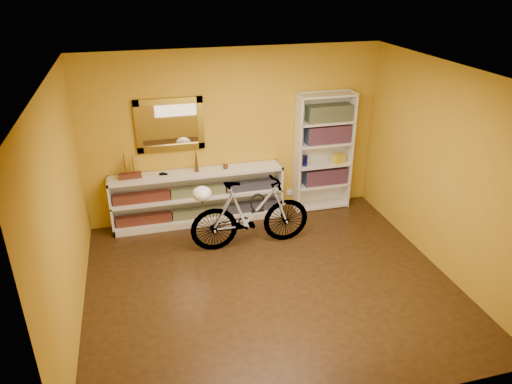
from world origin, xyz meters
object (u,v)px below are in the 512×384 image
object	(u,v)px
bookcase	(323,153)
helmet	(202,194)
console_unit	(198,197)
bicycle	(251,213)

from	to	relation	value
bookcase	helmet	world-z (taller)	bookcase
console_unit	helmet	bearing A→B (deg)	-93.79
helmet	bicycle	bearing A→B (deg)	0.19
bicycle	helmet	xyz separation A→B (m)	(-0.66, -0.00, 0.39)
bookcase	bicycle	size ratio (longest dim) A/B	1.10
bookcase	bicycle	world-z (taller)	bookcase
bicycle	helmet	bearing A→B (deg)	90.00
console_unit	bicycle	size ratio (longest dim) A/B	1.50
console_unit	bicycle	world-z (taller)	bicycle
console_unit	bicycle	distance (m)	1.06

